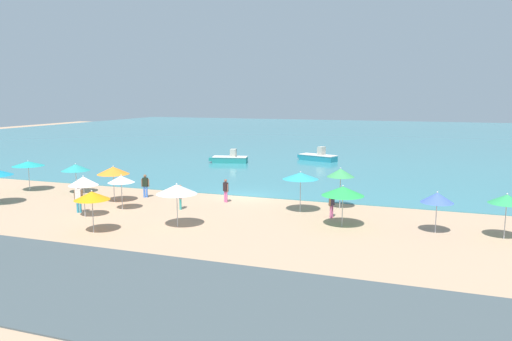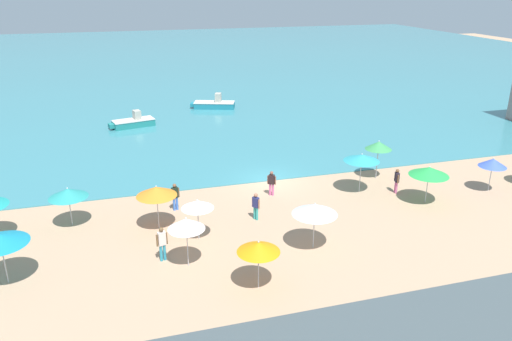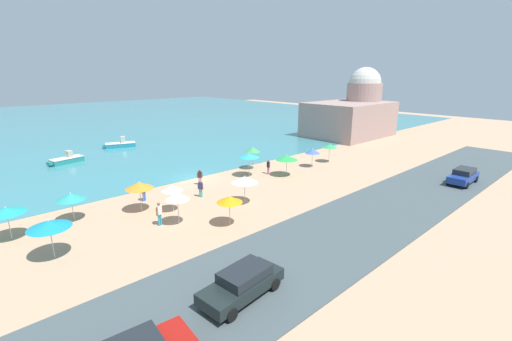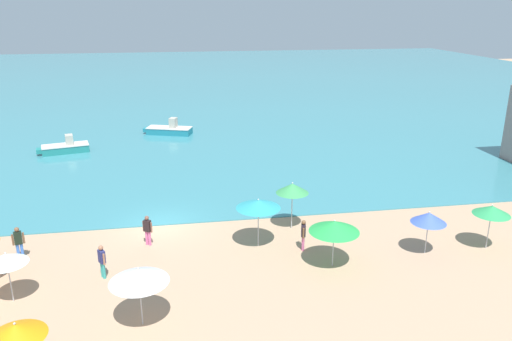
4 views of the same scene
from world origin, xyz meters
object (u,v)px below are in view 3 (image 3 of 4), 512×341
object	(u,v)px
beach_umbrella_1	(177,196)
bather_1	(268,166)
beach_umbrella_5	(172,188)
beach_umbrella_9	(313,151)
bather_0	(144,191)
parked_car_2	(243,283)
bather_2	(201,188)
beach_umbrella_10	(6,211)
beach_umbrella_12	(249,155)
skiff_nearshore	(67,160)
bather_3	(159,213)
beach_umbrella_7	(71,197)
beach_umbrella_4	(245,179)
beach_umbrella_6	(49,224)
beach_umbrella_11	(139,185)
harbor_fortress	(354,112)
beach_umbrella_0	(287,158)
bather_4	(200,176)
beach_umbrella_3	(229,199)
parked_car_0	(463,176)
skiff_offshore	(120,144)
beach_umbrella_8	(253,149)

from	to	relation	value
beach_umbrella_1	bather_1	distance (m)	15.03
beach_umbrella_5	beach_umbrella_9	size ratio (longest dim) A/B	1.01
bather_0	parked_car_2	bearing A→B (deg)	-98.16
bather_2	parked_car_2	world-z (taller)	bather_2
beach_umbrella_5	beach_umbrella_10	xyz separation A→B (m)	(-10.51, 2.97, 0.12)
beach_umbrella_12	skiff_nearshore	distance (m)	23.51
bather_1	bather_3	world-z (taller)	bather_3
beach_umbrella_7	beach_umbrella_12	distance (m)	17.51
beach_umbrella_1	bather_0	bearing A→B (deg)	87.69
beach_umbrella_4	bather_3	distance (m)	7.62
beach_umbrella_1	beach_umbrella_10	world-z (taller)	beach_umbrella_1
beach_umbrella_6	bather_2	xyz separation A→B (m)	(12.50, 2.96, -1.31)
beach_umbrella_10	skiff_nearshore	distance (m)	21.56
beach_umbrella_11	parked_car_2	xyz separation A→B (m)	(-1.11, -14.01, -1.37)
harbor_fortress	beach_umbrella_11	bearing A→B (deg)	-169.31
beach_umbrella_6	beach_umbrella_7	world-z (taller)	beach_umbrella_6
beach_umbrella_0	bather_0	bearing A→B (deg)	167.87
bather_3	parked_car_2	bearing A→B (deg)	-95.15
beach_umbrella_1	beach_umbrella_6	size ratio (longest dim) A/B	1.02
beach_umbrella_12	harbor_fortress	world-z (taller)	harbor_fortress
bather_4	beach_umbrella_3	bearing A→B (deg)	-111.12
skiff_nearshore	beach_umbrella_9	bearing A→B (deg)	-45.62
beach_umbrella_3	skiff_nearshore	distance (m)	28.19
bather_4	beach_umbrella_6	bearing A→B (deg)	-157.54
beach_umbrella_5	bather_1	size ratio (longest dim) A/B	1.41
bather_0	bather_2	size ratio (longest dim) A/B	1.04
beach_umbrella_4	bather_3	bearing A→B (deg)	173.32
beach_umbrella_1	parked_car_0	xyz separation A→B (m)	(26.17, -10.83, -1.37)
skiff_offshore	harbor_fortress	world-z (taller)	harbor_fortress
beach_umbrella_3	beach_umbrella_0	bearing A→B (deg)	25.14
skiff_nearshore	skiff_offshore	size ratio (longest dim) A/B	0.90
parked_car_2	harbor_fortress	distance (m)	50.33
beach_umbrella_1	bather_2	bearing A→B (deg)	40.56
beach_umbrella_4	beach_umbrella_9	world-z (taller)	beach_umbrella_4
beach_umbrella_3	beach_umbrella_4	world-z (taller)	beach_umbrella_4
beach_umbrella_7	bather_3	size ratio (longest dim) A/B	1.27
skiff_nearshore	skiff_offshore	bearing A→B (deg)	29.49
beach_umbrella_0	beach_umbrella_5	world-z (taller)	beach_umbrella_0
beach_umbrella_0	parked_car_2	distance (m)	21.48
beach_umbrella_6	beach_umbrella_8	xyz separation A→B (m)	(22.19, 6.70, 0.16)
skiff_nearshore	parked_car_0	bearing A→B (deg)	-52.88
beach_umbrella_12	beach_umbrella_9	bearing A→B (deg)	-15.03
bather_1	beach_umbrella_9	bearing A→B (deg)	-13.16
beach_umbrella_6	beach_umbrella_8	distance (m)	23.18
beach_umbrella_6	bather_1	bearing A→B (deg)	10.49
bather_1	beach_umbrella_4	bearing A→B (deg)	-146.99
beach_umbrella_4	beach_umbrella_10	world-z (taller)	beach_umbrella_4
beach_umbrella_9	bather_2	distance (m)	15.64
beach_umbrella_3	beach_umbrella_4	xyz separation A→B (m)	(3.68, 2.61, 0.13)
beach_umbrella_8	bather_3	size ratio (longest dim) A/B	1.52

